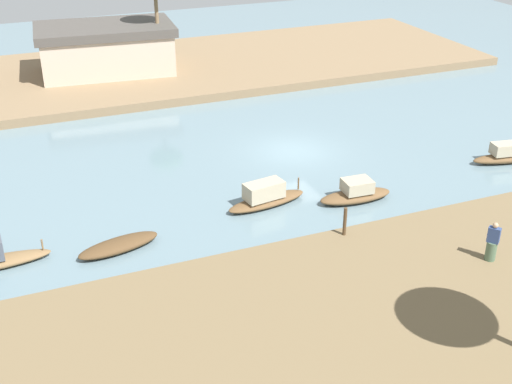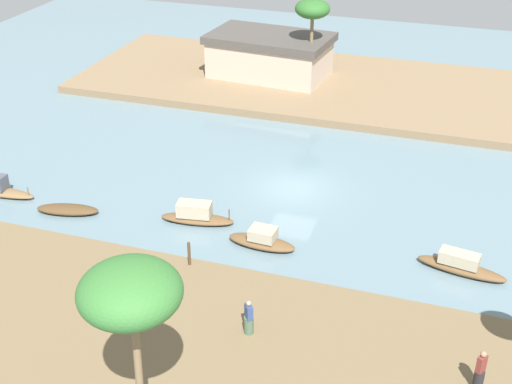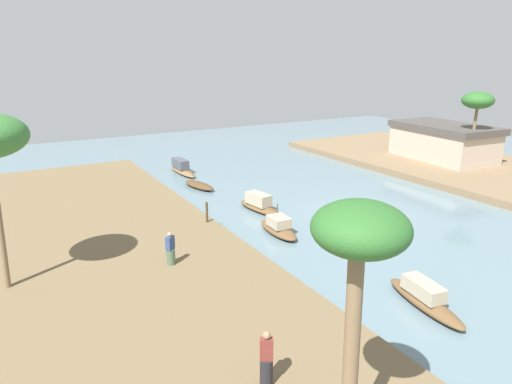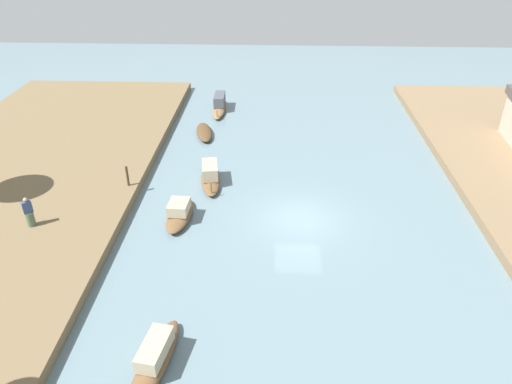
{
  "view_description": "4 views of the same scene",
  "coord_description": "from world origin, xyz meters",
  "px_view_note": "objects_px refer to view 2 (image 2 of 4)",
  "views": [
    {
      "loc": [
        -14.14,
        -29.45,
        14.01
      ],
      "look_at": [
        -4.11,
        -4.83,
        0.62
      ],
      "focal_mm": 47.17,
      "sensor_mm": 36.0,
      "label": 1
    },
    {
      "loc": [
        9.14,
        -34.05,
        19.08
      ],
      "look_at": [
        -1.6,
        -1.83,
        0.47
      ],
      "focal_mm": 49.8,
      "sensor_mm": 36.0,
      "label": 2
    },
    {
      "loc": [
        19.65,
        -19.08,
        9.52
      ],
      "look_at": [
        -5.25,
        -4.49,
        0.8
      ],
      "focal_mm": 31.09,
      "sensor_mm": 36.0,
      "label": 3
    },
    {
      "loc": [
        21.02,
        -1.39,
        13.91
      ],
      "look_at": [
        -1.74,
        -2.35,
        0.59
      ],
      "focal_mm": 34.07,
      "sensor_mm": 36.0,
      "label": 4
    }
  ],
  "objects_px": {
    "palm_tree_left_near": "(130,294)",
    "person_on_near_bank": "(480,374)",
    "riverside_building": "(270,55)",
    "sampan_downstream_large": "(262,240)",
    "person_by_mooring": "(249,320)",
    "sampan_foreground": "(68,210)",
    "palm_tree_right_tall": "(312,10)",
    "mooring_post": "(189,254)",
    "sampan_near_left_bank": "(196,215)",
    "sampan_with_red_awning": "(461,265)"
  },
  "relations": [
    {
      "from": "riverside_building",
      "to": "sampan_downstream_large",
      "type": "bearing_deg",
      "value": -68.22
    },
    {
      "from": "sampan_with_red_awning",
      "to": "person_by_mooring",
      "type": "relative_size",
      "value": 2.71
    },
    {
      "from": "sampan_downstream_large",
      "to": "mooring_post",
      "type": "relative_size",
      "value": 2.91
    },
    {
      "from": "sampan_near_left_bank",
      "to": "riverside_building",
      "type": "height_order",
      "value": "riverside_building"
    },
    {
      "from": "sampan_downstream_large",
      "to": "sampan_foreground",
      "type": "distance_m",
      "value": 10.78
    },
    {
      "from": "sampan_downstream_large",
      "to": "palm_tree_right_tall",
      "type": "height_order",
      "value": "palm_tree_right_tall"
    },
    {
      "from": "riverside_building",
      "to": "sampan_foreground",
      "type": "bearing_deg",
      "value": -94.93
    },
    {
      "from": "sampan_foreground",
      "to": "palm_tree_right_tall",
      "type": "bearing_deg",
      "value": 58.66
    },
    {
      "from": "sampan_downstream_large",
      "to": "palm_tree_left_near",
      "type": "distance_m",
      "value": 14.76
    },
    {
      "from": "person_on_near_bank",
      "to": "riverside_building",
      "type": "bearing_deg",
      "value": 61.21
    },
    {
      "from": "person_on_near_bank",
      "to": "palm_tree_right_tall",
      "type": "distance_m",
      "value": 32.39
    },
    {
      "from": "sampan_downstream_large",
      "to": "person_by_mooring",
      "type": "xyz_separation_m",
      "value": [
        1.69,
        -6.93,
        0.82
      ]
    },
    {
      "from": "sampan_foreground",
      "to": "palm_tree_right_tall",
      "type": "distance_m",
      "value": 23.82
    },
    {
      "from": "sampan_downstream_large",
      "to": "palm_tree_left_near",
      "type": "relative_size",
      "value": 0.49
    },
    {
      "from": "sampan_downstream_large",
      "to": "mooring_post",
      "type": "bearing_deg",
      "value": -123.4
    },
    {
      "from": "palm_tree_left_near",
      "to": "person_on_near_bank",
      "type": "bearing_deg",
      "value": 30.72
    },
    {
      "from": "sampan_foreground",
      "to": "sampan_with_red_awning",
      "type": "bearing_deg",
      "value": -9.51
    },
    {
      "from": "sampan_downstream_large",
      "to": "sampan_with_red_awning",
      "type": "height_order",
      "value": "sampan_with_red_awning"
    },
    {
      "from": "mooring_post",
      "to": "riverside_building",
      "type": "xyz_separation_m",
      "value": [
        -4.29,
        25.82,
        1.04
      ]
    },
    {
      "from": "sampan_near_left_bank",
      "to": "person_on_near_bank",
      "type": "height_order",
      "value": "person_on_near_bank"
    },
    {
      "from": "sampan_near_left_bank",
      "to": "palm_tree_left_near",
      "type": "bearing_deg",
      "value": -82.44
    },
    {
      "from": "sampan_foreground",
      "to": "palm_tree_left_near",
      "type": "distance_m",
      "value": 18.37
    },
    {
      "from": "sampan_foreground",
      "to": "sampan_near_left_bank",
      "type": "bearing_deg",
      "value": -1.65
    },
    {
      "from": "sampan_near_left_bank",
      "to": "sampan_downstream_large",
      "type": "distance_m",
      "value": 4.09
    },
    {
      "from": "mooring_post",
      "to": "riverside_building",
      "type": "bearing_deg",
      "value": 99.43
    },
    {
      "from": "sampan_near_left_bank",
      "to": "mooring_post",
      "type": "bearing_deg",
      "value": -79.76
    },
    {
      "from": "sampan_near_left_bank",
      "to": "person_by_mooring",
      "type": "relative_size",
      "value": 2.54
    },
    {
      "from": "sampan_with_red_awning",
      "to": "riverside_building",
      "type": "bearing_deg",
      "value": 136.1
    },
    {
      "from": "sampan_near_left_bank",
      "to": "person_by_mooring",
      "type": "bearing_deg",
      "value": -63.77
    },
    {
      "from": "palm_tree_left_near",
      "to": "riverside_building",
      "type": "bearing_deg",
      "value": 101.07
    },
    {
      "from": "person_on_near_bank",
      "to": "palm_tree_right_tall",
      "type": "relative_size",
      "value": 0.28
    },
    {
      "from": "sampan_with_red_awning",
      "to": "riverside_building",
      "type": "xyz_separation_m",
      "value": [
        -16.09,
        21.74,
        1.79
      ]
    },
    {
      "from": "mooring_post",
      "to": "sampan_near_left_bank",
      "type": "bearing_deg",
      "value": 109.07
    },
    {
      "from": "person_by_mooring",
      "to": "palm_tree_left_near",
      "type": "distance_m",
      "value": 8.56
    },
    {
      "from": "riverside_building",
      "to": "sampan_near_left_bank",
      "type": "bearing_deg",
      "value": -77.43
    },
    {
      "from": "person_by_mooring",
      "to": "riverside_building",
      "type": "distance_m",
      "value": 30.66
    },
    {
      "from": "sampan_near_left_bank",
      "to": "sampan_foreground",
      "type": "distance_m",
      "value": 6.96
    },
    {
      "from": "sampan_downstream_large",
      "to": "person_on_near_bank",
      "type": "bearing_deg",
      "value": -31.66
    },
    {
      "from": "sampan_with_red_awning",
      "to": "palm_tree_right_tall",
      "type": "xyz_separation_m",
      "value": [
        -12.64,
        20.83,
        5.71
      ]
    },
    {
      "from": "sampan_with_red_awning",
      "to": "palm_tree_right_tall",
      "type": "bearing_deg",
      "value": 130.82
    },
    {
      "from": "sampan_foreground",
      "to": "person_on_near_bank",
      "type": "xyz_separation_m",
      "value": [
        21.28,
        -7.09,
        1.05
      ]
    },
    {
      "from": "palm_tree_left_near",
      "to": "riverside_building",
      "type": "relative_size",
      "value": 0.74
    },
    {
      "from": "sampan_near_left_bank",
      "to": "person_on_near_bank",
      "type": "distance_m",
      "value": 16.72
    },
    {
      "from": "sampan_foreground",
      "to": "mooring_post",
      "type": "xyz_separation_m",
      "value": [
        8.35,
        -3.09,
        0.92
      ]
    },
    {
      "from": "sampan_near_left_bank",
      "to": "person_by_mooring",
      "type": "height_order",
      "value": "person_by_mooring"
    },
    {
      "from": "sampan_with_red_awning",
      "to": "palm_tree_left_near",
      "type": "relative_size",
      "value": 0.6
    },
    {
      "from": "sampan_with_red_awning",
      "to": "palm_tree_left_near",
      "type": "bearing_deg",
      "value": -113.09
    },
    {
      "from": "sampan_downstream_large",
      "to": "palm_tree_left_near",
      "type": "height_order",
      "value": "palm_tree_left_near"
    },
    {
      "from": "sampan_near_left_bank",
      "to": "mooring_post",
      "type": "height_order",
      "value": "mooring_post"
    },
    {
      "from": "sampan_with_red_awning",
      "to": "palm_tree_right_tall",
      "type": "distance_m",
      "value": 25.03
    }
  ]
}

